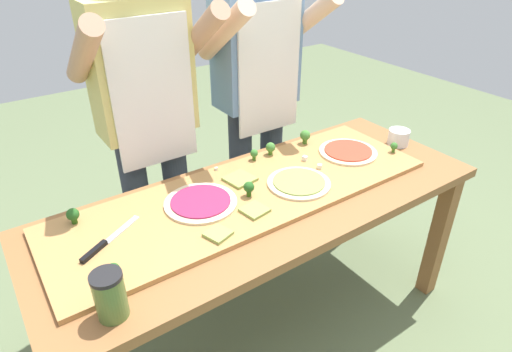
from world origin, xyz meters
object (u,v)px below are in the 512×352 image
Objects in this scene: sauce_jar at (110,295)px; cook_right at (257,85)px; pizza_whole_pesto_green at (299,183)px; pizza_slice_far_right at (255,210)px; prep_table at (265,217)px; cheese_crumble_c at (216,169)px; broccoli_floret_center_left at (249,188)px; broccoli_floret_front_left at (305,136)px; broccoli_floret_back_right at (254,154)px; cheese_crumble_a at (305,158)px; cheese_crumble_b at (320,166)px; pizza_slice_center at (218,234)px; pizza_slice_near_right at (240,179)px; cook_left at (147,110)px; broccoli_floret_front_right at (394,146)px; pizza_whole_tomato_red at (348,151)px; broccoli_floret_back_mid at (270,148)px; pizza_whole_beet_magenta at (201,202)px; broccoli_floret_back_left at (73,215)px; broccoli_floret_front_mid at (113,270)px; flour_cup at (398,138)px; chefs_knife at (103,244)px.

cook_right is (1.02, 0.77, 0.18)m from sauce_jar.
pizza_whole_pesto_green is 0.26m from pizza_slice_far_right.
cheese_crumble_c is (-0.07, 0.27, 0.12)m from prep_table.
broccoli_floret_center_left is at bearing 67.19° from pizza_slice_far_right.
broccoli_floret_back_right is at bearing 179.79° from broccoli_floret_front_left.
cheese_crumble_b is at bearing -87.16° from cheese_crumble_a.
broccoli_floret_center_left reaches higher than cheese_crumble_a.
pizza_slice_center is 0.53× the size of sauce_jar.
cheese_crumble_b is (0.37, 0.01, -0.03)m from broccoli_floret_center_left.
pizza_slice_near_right is 0.07× the size of cook_left.
broccoli_floret_front_right is 0.83m from cheese_crumble_c.
sauce_jar reaches higher than broccoli_floret_back_right.
pizza_whole_tomato_red is 0.36m from broccoli_floret_back_mid.
broccoli_floret_front_left is at bearing 117.61° from pizza_whole_tomato_red.
cook_left reaches higher than broccoli_floret_front_left.
broccoli_floret_front_left is at bearing 46.12° from pizza_whole_pesto_green.
broccoli_floret_front_left is 0.18m from cheese_crumble_a.
prep_table is 6.82× the size of pizza_whole_tomato_red.
pizza_whole_beet_magenta is at bearing -164.25° from pizza_slice_near_right.
broccoli_floret_front_left reaches higher than broccoli_floret_back_left.
broccoli_floret_back_mid is at bearing 23.88° from broccoli_floret_front_mid.
broccoli_floret_back_mid is (-0.21, 0.00, -0.01)m from broccoli_floret_front_left.
cheese_crumble_c is (-0.58, 0.21, -0.00)m from pizza_whole_tomato_red.
flour_cup is (0.69, -0.24, -0.02)m from broccoli_floret_back_right.
cheese_crumble_b is (0.96, 0.15, -0.02)m from broccoli_floret_front_mid.
prep_table is 30.77× the size of broccoli_floret_back_mid.
pizza_whole_tomato_red reaches higher than pizza_slice_far_right.
pizza_slice_near_right is 1.63× the size of broccoli_floret_front_left.
broccoli_floret_back_right is 0.09m from broccoli_floret_back_mid.
prep_table is 0.68m from broccoli_floret_front_mid.
broccoli_floret_front_left is 1.22m from sauce_jar.
pizza_slice_center is 0.62m from cheese_crumble_b.
chefs_knife is at bearing 178.69° from flour_cup.
pizza_whole_pesto_green is at bearing -53.39° from cheese_crumble_c.
chefs_knife is 3.13× the size of pizza_slice_center.
sauce_jar is (-1.00, -0.36, 0.04)m from cheese_crumble_a.
prep_table is 37.53× the size of broccoli_floret_front_right.
cheese_crumble_b reaches higher than pizza_slice_near_right.
broccoli_floret_back_mid is 4.75× the size of cheese_crumble_c.
sauce_jar is at bearing -160.66° from prep_table.
cheese_crumble_a is at bearing 19.92° from sauce_jar.
chefs_knife is 0.94m from cheese_crumble_a.
broccoli_floret_center_left is at bearing 14.16° from broccoli_floret_front_mid.
cheese_crumble_b is (0.00, -0.09, -0.00)m from cheese_crumble_a.
broccoli_floret_front_right is at bearing -47.67° from broccoli_floret_front_left.
sauce_jar is at bearing -102.90° from chefs_knife.
broccoli_floret_front_right is at bearing -32.39° from broccoli_floret_back_mid.
broccoli_floret_front_left is 0.46m from flour_cup.
chefs_knife is 0.54m from pizza_slice_far_right.
pizza_slice_center is (-0.26, -0.26, 0.00)m from pizza_slice_near_right.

